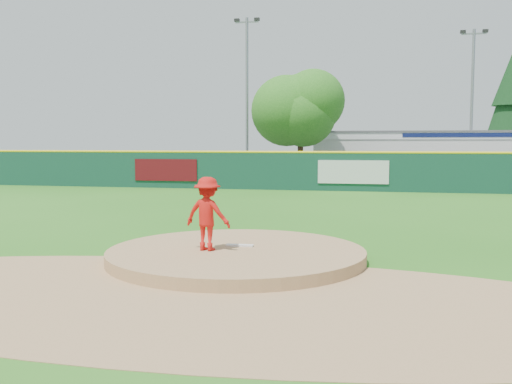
% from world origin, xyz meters
% --- Properties ---
extents(ground, '(120.00, 120.00, 0.00)m').
position_xyz_m(ground, '(0.00, 0.00, 0.00)').
color(ground, '#286B19').
rests_on(ground, ground).
extents(pitchers_mound, '(5.50, 5.50, 0.50)m').
position_xyz_m(pitchers_mound, '(0.00, 0.00, 0.00)').
color(pitchers_mound, '#9E774C').
rests_on(pitchers_mound, ground).
extents(pitching_rubber, '(0.60, 0.15, 0.04)m').
position_xyz_m(pitching_rubber, '(0.00, 0.30, 0.27)').
color(pitching_rubber, white).
rests_on(pitching_rubber, pitchers_mound).
extents(infield_dirt_arc, '(15.40, 15.40, 0.01)m').
position_xyz_m(infield_dirt_arc, '(0.00, -3.00, 0.01)').
color(infield_dirt_arc, '#9E774C').
rests_on(infield_dirt_arc, ground).
extents(parking_lot, '(44.00, 16.00, 0.02)m').
position_xyz_m(parking_lot, '(0.00, 27.00, 0.01)').
color(parking_lot, '#38383A').
rests_on(parking_lot, ground).
extents(pitcher, '(1.09, 0.76, 1.55)m').
position_xyz_m(pitcher, '(-0.55, -0.28, 1.03)').
color(pitcher, red).
rests_on(pitcher, pitchers_mound).
extents(van, '(5.36, 3.66, 1.36)m').
position_xyz_m(van, '(6.91, 24.70, 0.70)').
color(van, white).
rests_on(van, parking_lot).
extents(pool_building_grp, '(15.20, 8.20, 3.31)m').
position_xyz_m(pool_building_grp, '(6.00, 31.99, 1.66)').
color(pool_building_grp, silver).
rests_on(pool_building_grp, ground).
extents(fence_banners, '(13.79, 0.04, 1.20)m').
position_xyz_m(fence_banners, '(-3.41, 17.92, 1.00)').
color(fence_banners, '#590C12').
rests_on(fence_banners, ground).
extents(playground_slide, '(0.88, 2.49, 1.37)m').
position_xyz_m(playground_slide, '(-11.80, 21.86, 0.70)').
color(playground_slide, '#1833CD').
rests_on(playground_slide, ground).
extents(outfield_fence, '(40.00, 0.14, 2.07)m').
position_xyz_m(outfield_fence, '(0.00, 18.00, 1.09)').
color(outfield_fence, '#123C2E').
rests_on(outfield_fence, ground).
extents(deciduous_tree, '(5.60, 5.60, 7.36)m').
position_xyz_m(deciduous_tree, '(-2.00, 25.00, 4.55)').
color(deciduous_tree, '#382314').
rests_on(deciduous_tree, ground).
extents(conifer_tree, '(4.40, 4.40, 9.50)m').
position_xyz_m(conifer_tree, '(13.00, 36.00, 5.54)').
color(conifer_tree, '#382314').
rests_on(conifer_tree, ground).
extents(light_pole_left, '(1.75, 0.25, 11.00)m').
position_xyz_m(light_pole_left, '(-6.00, 27.00, 6.05)').
color(light_pole_left, gray).
rests_on(light_pole_left, ground).
extents(light_pole_right, '(1.75, 0.25, 10.00)m').
position_xyz_m(light_pole_right, '(9.00, 29.00, 5.54)').
color(light_pole_right, gray).
rests_on(light_pole_right, ground).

